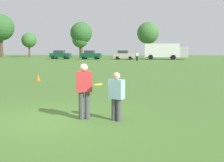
# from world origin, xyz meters

# --- Properties ---
(ground_plane) EXTENTS (177.16, 177.16, 0.00)m
(ground_plane) POSITION_xyz_m (0.00, 0.00, 0.00)
(ground_plane) COLOR #47702D
(player_thrower) EXTENTS (0.52, 0.39, 1.66)m
(player_thrower) POSITION_xyz_m (0.93, 0.19, 0.94)
(player_thrower) COLOR #4C4C51
(player_thrower) RESTS_ON ground
(player_defender) EXTENTS (0.49, 0.40, 1.43)m
(player_defender) POSITION_xyz_m (1.90, 0.15, 0.80)
(player_defender) COLOR #4C4C51
(player_defender) RESTS_ON ground
(frisbee) EXTENTS (0.27, 0.27, 0.06)m
(frisbee) POSITION_xyz_m (1.39, -0.02, 1.08)
(frisbee) COLOR yellow
(traffic_cone) EXTENTS (0.32, 0.32, 0.48)m
(traffic_cone) POSITION_xyz_m (-4.45, 9.34, 0.23)
(traffic_cone) COLOR #D8590C
(traffic_cone) RESTS_ON ground
(parked_car_near_left) EXTENTS (4.22, 2.26, 1.82)m
(parked_car_near_left) POSITION_xyz_m (-16.05, 47.90, 0.92)
(parked_car_near_left) COLOR #0C4C2D
(parked_car_near_left) RESTS_ON ground
(parked_car_mid_left) EXTENTS (4.22, 2.26, 1.82)m
(parked_car_mid_left) POSITION_xyz_m (-9.35, 47.24, 0.92)
(parked_car_mid_left) COLOR #0C4C2D
(parked_car_mid_left) RESTS_ON ground
(parked_car_center) EXTENTS (4.22, 2.26, 1.82)m
(parked_car_center) POSITION_xyz_m (-2.47, 47.18, 0.92)
(parked_car_center) COLOR #B7AD99
(parked_car_center) RESTS_ON ground
(box_truck) EXTENTS (8.53, 3.09, 3.18)m
(box_truck) POSITION_xyz_m (5.72, 48.66, 1.75)
(box_truck) COLOR white
(box_truck) RESTS_ON ground
(bystander_sideline_watcher) EXTENTS (0.52, 0.45, 1.65)m
(bystander_sideline_watcher) POSITION_xyz_m (0.43, 41.85, 0.93)
(bystander_sideline_watcher) COLOR black
(bystander_sideline_watcher) RESTS_ON ground
(tree_west_maple) EXTENTS (6.81, 6.81, 11.07)m
(tree_west_maple) POSITION_xyz_m (-35.72, 59.14, 7.61)
(tree_west_maple) COLOR brown
(tree_west_maple) RESTS_ON ground
(tree_center_elm) EXTENTS (3.94, 3.94, 6.40)m
(tree_center_elm) POSITION_xyz_m (-29.35, 61.82, 4.40)
(tree_center_elm) COLOR brown
(tree_center_elm) RESTS_ON ground
(tree_east_birch) EXTENTS (3.90, 3.90, 6.33)m
(tree_east_birch) POSITION_xyz_m (-14.56, 58.82, 4.35)
(tree_east_birch) COLOR brown
(tree_east_birch) RESTS_ON ground
(tree_east_oak) EXTENTS (5.38, 5.38, 8.74)m
(tree_east_oak) POSITION_xyz_m (-14.25, 58.86, 6.01)
(tree_east_oak) COLOR brown
(tree_east_oak) RESTS_ON ground
(tree_far_east_pine) EXTENTS (5.36, 5.36, 8.71)m
(tree_far_east_pine) POSITION_xyz_m (2.09, 61.08, 5.99)
(tree_far_east_pine) COLOR brown
(tree_far_east_pine) RESTS_ON ground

